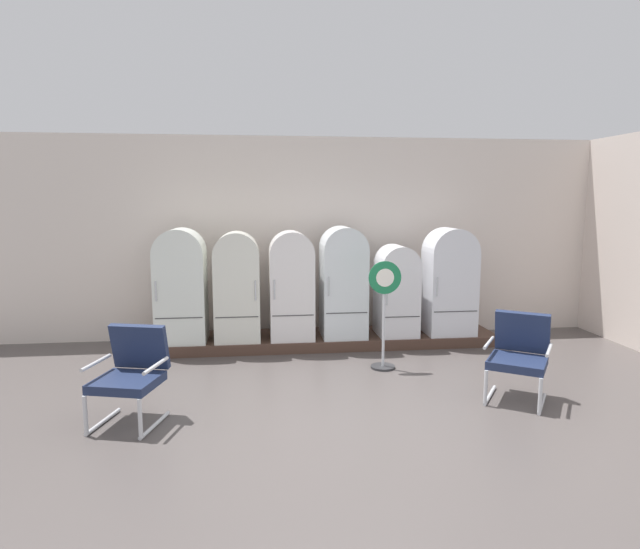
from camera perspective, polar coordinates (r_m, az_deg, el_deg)
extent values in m
cube|color=#4E4745|center=(5.40, 3.69, -16.39)|extent=(12.00, 10.00, 0.05)
cube|color=silver|center=(8.56, -0.68, 3.94)|extent=(11.76, 0.12, 3.17)
cube|color=#47443F|center=(8.55, -0.69, 12.22)|extent=(11.76, 0.07, 0.06)
cube|color=silver|center=(9.22, 30.42, 3.12)|extent=(0.12, 2.20, 3.17)
cube|color=#4C3429|center=(8.19, -0.18, -6.98)|extent=(5.41, 0.95, 0.16)
cube|color=white|center=(7.94, -14.61, -2.39)|extent=(0.70, 0.64, 1.29)
cylinder|color=white|center=(7.85, -14.78, 2.23)|extent=(0.70, 0.63, 0.70)
cube|color=#383838|center=(7.67, -14.88, -4.53)|extent=(0.65, 0.01, 0.01)
cylinder|color=silver|center=(7.63, -17.16, -1.73)|extent=(0.02, 0.02, 0.28)
cube|color=silver|center=(7.85, -8.85, -2.44)|extent=(0.65, 0.61, 1.26)
cylinder|color=silver|center=(7.76, -8.95, 2.13)|extent=(0.65, 0.59, 0.65)
cube|color=#383838|center=(7.60, -8.89, -4.54)|extent=(0.60, 0.01, 0.01)
cylinder|color=silver|center=(7.51, -6.92, -1.72)|extent=(0.02, 0.02, 0.28)
cube|color=white|center=(7.87, -3.06, -2.30)|extent=(0.64, 0.61, 1.27)
cylinder|color=white|center=(7.78, -3.10, 2.30)|extent=(0.64, 0.60, 0.64)
cube|color=#383838|center=(7.61, -2.90, -4.41)|extent=(0.59, 0.01, 0.01)
cylinder|color=silver|center=(7.51, -4.90, -1.63)|extent=(0.02, 0.02, 0.28)
cube|color=white|center=(7.99, 2.48, -1.95)|extent=(0.65, 0.69, 1.32)
cylinder|color=white|center=(7.90, 2.51, 2.77)|extent=(0.65, 0.68, 0.65)
cube|color=#383838|center=(7.69, 2.89, -4.14)|extent=(0.60, 0.01, 0.01)
cylinder|color=silver|center=(7.57, 0.94, -1.28)|extent=(0.02, 0.02, 0.28)
cube|color=white|center=(8.16, 8.16, -2.69)|extent=(0.58, 0.65, 1.07)
cylinder|color=white|center=(8.08, 8.24, 1.05)|extent=(0.58, 0.64, 0.58)
cube|color=#383838|center=(7.89, 8.75, -4.51)|extent=(0.54, 0.01, 0.01)
cylinder|color=silver|center=(7.75, 7.18, -2.27)|extent=(0.02, 0.02, 0.28)
cube|color=white|center=(8.37, 13.64, -1.92)|extent=(0.72, 0.60, 1.26)
cylinder|color=white|center=(8.28, 13.79, 2.37)|extent=(0.72, 0.59, 0.72)
cube|color=#383838|center=(8.13, 14.33, -3.86)|extent=(0.66, 0.01, 0.01)
cylinder|color=silver|center=(7.95, 12.44, -1.30)|extent=(0.02, 0.02, 0.28)
cylinder|color=silver|center=(5.89, -22.20, -14.37)|extent=(0.20, 0.60, 0.04)
cylinder|color=silver|center=(5.59, -23.82, -13.60)|extent=(0.05, 0.05, 0.37)
cylinder|color=silver|center=(5.64, -17.26, -15.13)|extent=(0.20, 0.60, 0.04)
cylinder|color=silver|center=(5.33, -18.72, -14.40)|extent=(0.05, 0.05, 0.37)
cube|color=#1E2948|center=(5.61, -19.99, -10.80)|extent=(0.71, 0.69, 0.09)
cube|color=#1E2948|center=(5.77, -18.75, -7.30)|extent=(0.61, 0.32, 0.47)
cylinder|color=silver|center=(5.71, -22.86, -8.69)|extent=(0.17, 0.49, 0.04)
cylinder|color=silver|center=(5.42, -17.17, -9.30)|extent=(0.17, 0.49, 0.04)
cylinder|color=silver|center=(6.43, 17.72, -12.21)|extent=(0.38, 0.52, 0.04)
cylinder|color=silver|center=(6.10, 17.31, -11.44)|extent=(0.06, 0.06, 0.37)
cylinder|color=silver|center=(6.37, 22.67, -12.66)|extent=(0.38, 0.52, 0.04)
cylinder|color=silver|center=(6.04, 22.51, -11.91)|extent=(0.06, 0.06, 0.37)
cube|color=#1E2948|center=(6.26, 20.37, -8.85)|extent=(0.80, 0.79, 0.09)
cube|color=#1E2948|center=(6.47, 20.84, -5.77)|extent=(0.58, 0.47, 0.47)
cylinder|color=silver|center=(6.25, 17.62, -6.97)|extent=(0.31, 0.43, 0.04)
cylinder|color=silver|center=(6.18, 23.33, -7.44)|extent=(0.31, 0.43, 0.04)
cylinder|color=#2D2D30|center=(7.16, 6.75, -9.79)|extent=(0.32, 0.32, 0.03)
cylinder|color=silver|center=(7.00, 6.83, -5.08)|extent=(0.04, 0.04, 1.18)
cylinder|color=#1A7043|center=(6.86, 6.97, -0.33)|extent=(0.43, 0.02, 0.43)
cylinder|color=white|center=(6.85, 6.99, -0.35)|extent=(0.23, 0.00, 0.23)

